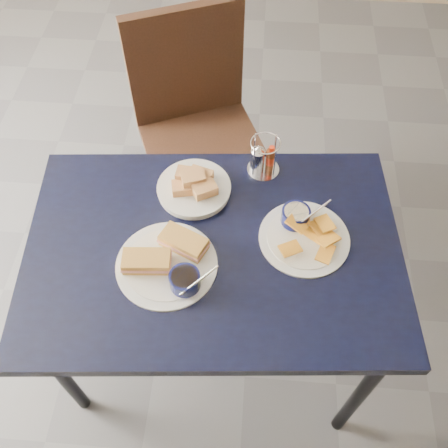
# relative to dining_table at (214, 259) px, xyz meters

# --- Properties ---
(ground) EXTENTS (6.00, 6.00, 0.00)m
(ground) POSITION_rel_dining_table_xyz_m (0.13, 0.16, -0.68)
(ground) COLOR #4E4E53
(ground) RESTS_ON ground
(dining_table) EXTENTS (1.22, 0.87, 0.75)m
(dining_table) POSITION_rel_dining_table_xyz_m (0.00, 0.00, 0.00)
(dining_table) COLOR black
(dining_table) RESTS_ON ground
(chair_far) EXTENTS (0.62, 0.62, 1.01)m
(chair_far) POSITION_rel_dining_table_xyz_m (-0.11, 0.76, -0.10)
(chair_far) COLOR black
(chair_far) RESTS_ON ground
(sandwich_plate) EXTENTS (0.32, 0.31, 0.12)m
(sandwich_plate) POSITION_rel_dining_table_xyz_m (-0.12, -0.08, 0.09)
(sandwich_plate) COLOR white
(sandwich_plate) RESTS_ON dining_table
(plantain_plate) EXTENTS (0.28, 0.28, 0.12)m
(plantain_plate) POSITION_rel_dining_table_xyz_m (0.27, 0.07, 0.09)
(plantain_plate) COLOR white
(plantain_plate) RESTS_ON dining_table
(bread_basket) EXTENTS (0.24, 0.24, 0.08)m
(bread_basket) POSITION_rel_dining_table_xyz_m (-0.08, 0.21, 0.09)
(bread_basket) COLOR white
(bread_basket) RESTS_ON dining_table
(condiment_caddy) EXTENTS (0.11, 0.11, 0.14)m
(condiment_caddy) POSITION_rel_dining_table_xyz_m (0.14, 0.33, 0.13)
(condiment_caddy) COLOR silver
(condiment_caddy) RESTS_ON dining_table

